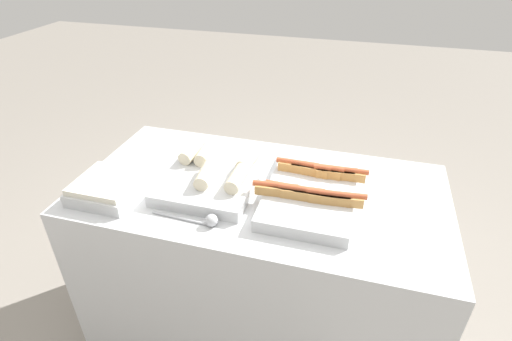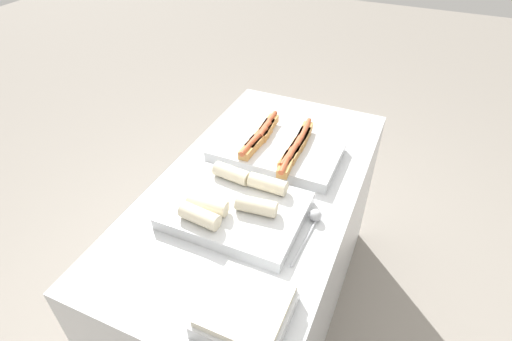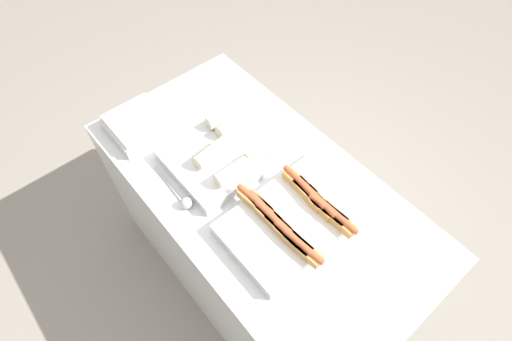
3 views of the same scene
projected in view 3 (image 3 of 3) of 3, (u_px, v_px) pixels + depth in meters
The scene contains 6 objects.
ground_plane at pixel (258, 269), 2.29m from camera, with size 12.00×12.00×0.00m, color gray.
counter at pixel (258, 234), 1.94m from camera, with size 1.48×0.77×0.87m.
tray_hotdogs at pixel (296, 216), 1.46m from camera, with size 0.42×0.54×0.10m.
tray_wraps at pixel (229, 149), 1.64m from camera, with size 0.37×0.48×0.11m.
tray_side_front at pixel (138, 124), 1.72m from camera, with size 0.24×0.24×0.07m.
serving_spoon_near at pixel (183, 200), 1.52m from camera, with size 0.26×0.05×0.05m.
Camera 3 is at (0.66, -0.57, 2.19)m, focal length 28.00 mm.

